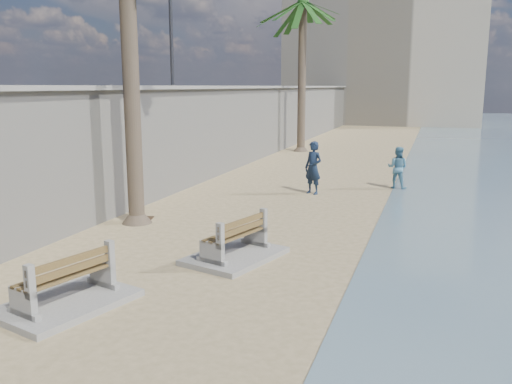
# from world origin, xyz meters

# --- Properties ---
(seawall) EXTENTS (0.45, 70.00, 3.50)m
(seawall) POSITION_xyz_m (-5.20, 20.00, 1.75)
(seawall) COLOR gray
(seawall) RESTS_ON ground_plane
(wall_cap) EXTENTS (0.80, 70.00, 0.12)m
(wall_cap) POSITION_xyz_m (-5.20, 20.00, 3.55)
(wall_cap) COLOR gray
(wall_cap) RESTS_ON seawall
(end_building) EXTENTS (18.00, 12.00, 14.00)m
(end_building) POSITION_xyz_m (-2.00, 52.00, 7.00)
(end_building) COLOR #B7AA93
(end_building) RESTS_ON ground_plane
(bench_near) EXTENTS (1.96, 2.43, 0.89)m
(bench_near) POSITION_xyz_m (-2.28, 2.44, 0.39)
(bench_near) COLOR gray
(bench_near) RESTS_ON ground_plane
(bench_far) EXTENTS (1.96, 2.42, 0.88)m
(bench_far) POSITION_xyz_m (-0.53, 5.69, 0.39)
(bench_far) COLOR gray
(bench_far) RESTS_ON ground_plane
(palm_back) EXTENTS (5.00, 5.00, 8.88)m
(palm_back) POSITION_xyz_m (-3.83, 24.91, 7.85)
(palm_back) COLOR brown
(palm_back) RESTS_ON ground_plane
(person_a) EXTENTS (0.88, 0.78, 2.05)m
(person_a) POSITION_xyz_m (-0.51, 13.13, 1.02)
(person_a) COLOR #142138
(person_a) RESTS_ON ground_plane
(person_b) EXTENTS (0.90, 0.75, 1.65)m
(person_b) POSITION_xyz_m (2.11, 15.06, 0.83)
(person_b) COLOR teal
(person_b) RESTS_ON ground_plane
(debris_c) EXTENTS (0.74, 0.65, 0.03)m
(debris_c) POSITION_xyz_m (-4.23, 8.14, 0.01)
(debris_c) COLOR #382616
(debris_c) RESTS_ON ground_plane
(debris_d) EXTENTS (0.66, 0.71, 0.03)m
(debris_d) POSITION_xyz_m (-2.76, 2.52, 0.01)
(debris_d) COLOR #382616
(debris_d) RESTS_ON ground_plane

